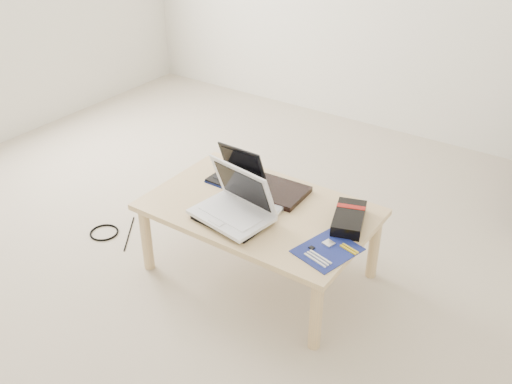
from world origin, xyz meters
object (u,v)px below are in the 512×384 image
Objects in this scene: coffee_table at (259,215)px; white_laptop at (235,205)px; gpu_box at (349,218)px; netbook at (237,174)px.

coffee_table is 0.19m from white_laptop.
netbook is at bearing 177.24° from gpu_box.
white_laptop is (-0.04, -0.14, 0.12)m from coffee_table.
netbook is at bearing 124.52° from white_laptop.
netbook reaches higher than gpu_box.
white_laptop is 0.54m from gpu_box.
gpu_box is (0.67, -0.03, -0.01)m from netbook.
coffee_table is at bearing -164.59° from gpu_box.
netbook is (-0.24, 0.15, 0.09)m from coffee_table.
white_laptop is 1.33× the size of gpu_box.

